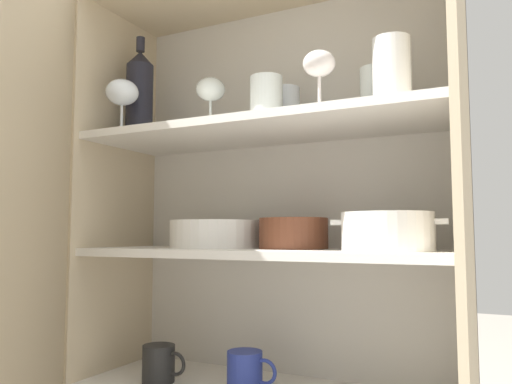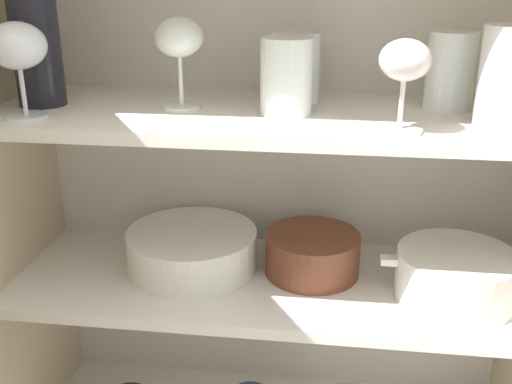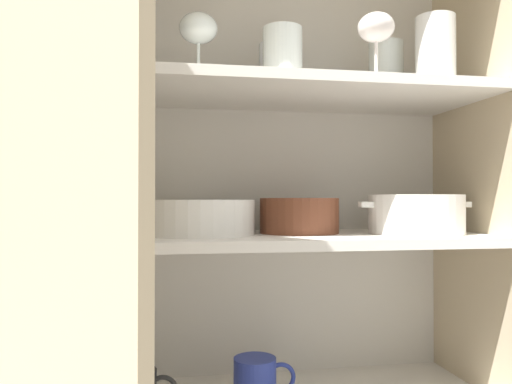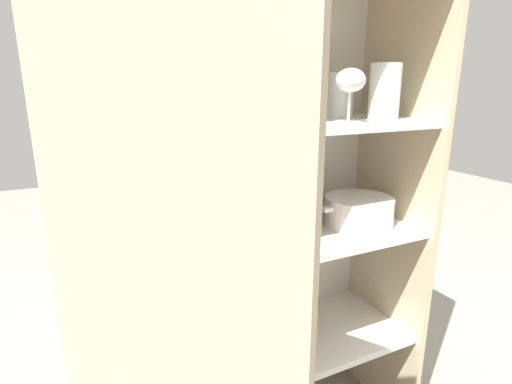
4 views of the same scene
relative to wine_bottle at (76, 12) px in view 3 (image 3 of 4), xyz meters
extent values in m
cube|color=silver|center=(0.38, 0.18, -0.43)|extent=(0.95, 0.02, 1.35)
cube|color=#CCB793|center=(-0.08, 0.01, -0.43)|extent=(0.02, 0.36, 1.35)
cube|color=#CCB793|center=(0.85, 0.01, -0.43)|extent=(0.02, 0.36, 1.35)
cube|color=silver|center=(0.38, 0.01, -0.44)|extent=(0.91, 0.32, 0.02)
cube|color=silver|center=(0.38, 0.01, -0.14)|extent=(0.91, 0.32, 0.02)
cube|color=tan|center=(0.04, -0.37, -0.43)|extent=(0.27, 0.41, 1.35)
cylinder|color=white|center=(0.41, -0.01, -0.07)|extent=(0.08, 0.08, 0.12)
cylinder|color=white|center=(0.41, 0.08, -0.07)|extent=(0.08, 0.08, 0.11)
cylinder|color=white|center=(0.72, -0.06, -0.06)|extent=(0.08, 0.08, 0.14)
cylinder|color=white|center=(0.66, 0.05, -0.07)|extent=(0.08, 0.08, 0.12)
cylinder|color=white|center=(0.02, -0.09, -0.13)|extent=(0.06, 0.06, 0.01)
cylinder|color=white|center=(0.02, -0.09, -0.09)|extent=(0.01, 0.01, 0.07)
ellipsoid|color=white|center=(0.02, -0.09, -0.02)|extent=(0.09, 0.09, 0.07)
cylinder|color=white|center=(0.24, 0.00, -0.13)|extent=(0.06, 0.06, 0.01)
cylinder|color=white|center=(0.24, 0.00, -0.09)|extent=(0.01, 0.01, 0.08)
ellipsoid|color=white|center=(0.24, 0.00, -0.02)|extent=(0.08, 0.08, 0.06)
cylinder|color=silver|center=(0.57, -0.10, -0.13)|extent=(0.06, 0.06, 0.01)
cylinder|color=silver|center=(0.57, -0.10, -0.09)|extent=(0.01, 0.01, 0.07)
ellipsoid|color=silver|center=(0.57, -0.10, -0.03)|extent=(0.07, 0.07, 0.06)
cylinder|color=black|center=(0.00, 0.00, -0.02)|extent=(0.08, 0.08, 0.21)
cylinder|color=white|center=(0.23, 0.03, -0.43)|extent=(0.24, 0.24, 0.01)
cylinder|color=white|center=(0.23, 0.03, -0.42)|extent=(0.24, 0.24, 0.01)
cylinder|color=white|center=(0.23, 0.03, -0.41)|extent=(0.24, 0.24, 0.01)
cylinder|color=white|center=(0.23, 0.03, -0.40)|extent=(0.24, 0.24, 0.01)
cylinder|color=white|center=(0.23, 0.03, -0.39)|extent=(0.24, 0.24, 0.01)
cylinder|color=white|center=(0.23, 0.03, -0.39)|extent=(0.24, 0.24, 0.01)
cylinder|color=white|center=(0.23, 0.03, -0.38)|extent=(0.24, 0.24, 0.01)
cylinder|color=white|center=(0.23, 0.03, -0.37)|extent=(0.24, 0.24, 0.01)
cylinder|color=brown|center=(0.45, 0.04, -0.40)|extent=(0.17, 0.17, 0.08)
torus|color=brown|center=(0.45, 0.04, -0.36)|extent=(0.17, 0.17, 0.01)
cylinder|color=white|center=(0.69, -0.02, -0.39)|extent=(0.20, 0.20, 0.08)
cube|color=white|center=(0.58, -0.02, -0.37)|extent=(0.03, 0.02, 0.01)
cube|color=white|center=(0.80, -0.02, -0.37)|extent=(0.03, 0.02, 0.01)
cylinder|color=#283893|center=(0.35, -0.02, -0.73)|extent=(0.09, 0.09, 0.09)
torus|color=#283893|center=(0.40, -0.02, -0.72)|extent=(0.06, 0.01, 0.06)
camera|label=1|loc=(0.91, -1.10, -0.40)|focal=35.00mm
camera|label=2|loc=(0.48, -0.93, 0.09)|focal=42.00mm
camera|label=3|loc=(0.18, -1.00, -0.36)|focal=35.00mm
camera|label=4|loc=(-0.06, -0.88, -0.04)|focal=28.00mm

